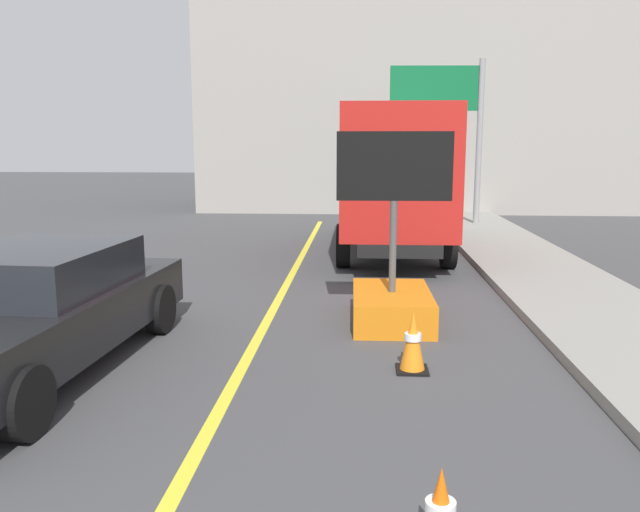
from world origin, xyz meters
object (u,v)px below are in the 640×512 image
object	(u,v)px
box_truck	(392,176)
arrow_board_trailer	(392,289)
traffic_cone_far_lane	(413,341)
pickup_car	(32,310)
highway_guide_sign	(454,113)

from	to	relation	value
box_truck	arrow_board_trailer	bearing A→B (deg)	-92.41
arrow_board_trailer	box_truck	distance (m)	6.27
arrow_board_trailer	traffic_cone_far_lane	world-z (taller)	arrow_board_trailer
pickup_car	traffic_cone_far_lane	size ratio (longest dim) A/B	6.95
pickup_car	highway_guide_sign	world-z (taller)	highway_guide_sign
highway_guide_sign	arrow_board_trailer	bearing A→B (deg)	-102.02
arrow_board_trailer	highway_guide_sign	xyz separation A→B (m)	(2.28, 10.68, 2.94)
highway_guide_sign	pickup_car	bearing A→B (deg)	-116.40
arrow_board_trailer	highway_guide_sign	bearing A→B (deg)	77.98
arrow_board_trailer	pickup_car	distance (m)	4.69
pickup_car	arrow_board_trailer	bearing A→B (deg)	28.19
arrow_board_trailer	box_truck	world-z (taller)	box_truck
highway_guide_sign	traffic_cone_far_lane	size ratio (longest dim) A/B	7.07
box_truck	highway_guide_sign	xyz separation A→B (m)	(2.02, 4.56, 1.63)
arrow_board_trailer	box_truck	xyz separation A→B (m)	(0.26, 6.12, 1.31)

